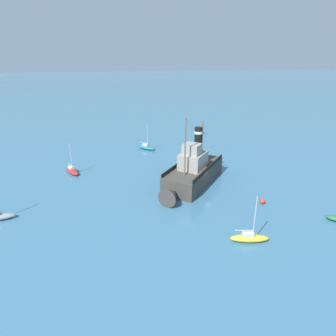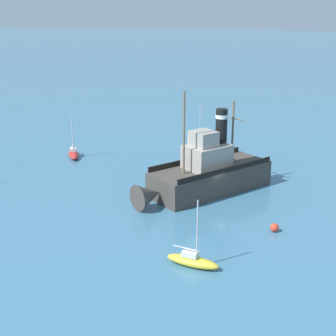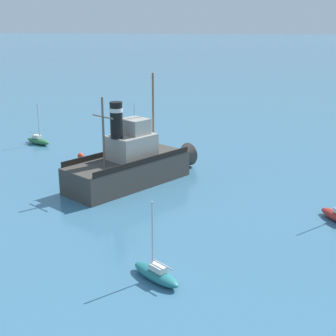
{
  "view_description": "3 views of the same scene",
  "coord_description": "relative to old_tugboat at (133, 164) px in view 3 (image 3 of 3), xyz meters",
  "views": [
    {
      "loc": [
        -35.66,
        13.09,
        17.18
      ],
      "look_at": [
        1.39,
        4.28,
        2.65
      ],
      "focal_mm": 32.0,
      "sensor_mm": 36.0,
      "label": 1
    },
    {
      "loc": [
        -44.34,
        -5.48,
        17.2
      ],
      "look_at": [
        -0.15,
        4.2,
        2.58
      ],
      "focal_mm": 55.0,
      "sensor_mm": 36.0,
      "label": 2
    },
    {
      "loc": [
        46.12,
        6.61,
        15.41
      ],
      "look_at": [
        2.03,
        4.15,
        1.77
      ],
      "focal_mm": 55.0,
      "sensor_mm": 36.0,
      "label": 3
    }
  ],
  "objects": [
    {
      "name": "mooring_buoy",
      "position": [
        -7.61,
        -6.6,
        -1.49
      ],
      "size": [
        0.68,
        0.68,
        0.68
      ],
      "primitive_type": "sphere",
      "color": "red",
      "rests_on": "ground"
    },
    {
      "name": "ground_plane",
      "position": [
        -1.15,
        -0.85,
        -1.83
      ],
      "size": [
        600.0,
        600.0,
        0.0
      ],
      "primitive_type": "plane",
      "color": "teal"
    },
    {
      "name": "sailboat_yellow",
      "position": [
        -14.47,
        -1.25,
        -1.4
      ],
      "size": [
        1.95,
        3.95,
        4.9
      ],
      "color": "gold",
      "rests_on": "ground"
    },
    {
      "name": "sailboat_green",
      "position": [
        -13.7,
        -13.07,
        -1.4
      ],
      "size": [
        3.08,
        3.74,
        4.9
      ],
      "color": "#286B3D",
      "rests_on": "ground"
    },
    {
      "name": "old_tugboat",
      "position": [
        0.0,
        0.0,
        0.0
      ],
      "size": [
        13.15,
        11.91,
        9.9
      ],
      "color": "#423D38",
      "rests_on": "ground"
    },
    {
      "name": "sailboat_teal",
      "position": [
        17.78,
        3.53,
        -1.4
      ],
      "size": [
        3.47,
        3.46,
        4.9
      ],
      "color": "#23757A",
      "rests_on": "ground"
    }
  ]
}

